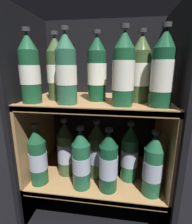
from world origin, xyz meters
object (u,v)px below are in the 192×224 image
bottle_upper_front_2 (123,71)px  bottle_lower_front_0 (38,157)px  bottle_upper_back_1 (97,70)px  bottle_lower_back_0 (66,150)px  bottle_upper_front_0 (30,71)px  bottle_upper_back_0 (56,70)px  bottle_upper_front_1 (66,71)px  bottle_lower_front_1 (81,160)px  bottle_lower_front_3 (153,166)px  bottle_lower_back_2 (129,154)px  bottle_lower_back_1 (98,152)px  bottle_lower_front_2 (108,163)px  bottle_upper_back_2 (140,71)px  bottle_upper_front_3 (163,72)px

bottle_upper_front_2 → bottle_lower_front_0: bottle_upper_front_2 is taller
bottle_upper_back_1 → bottle_lower_back_0: bottle_upper_back_1 is taller
bottle_upper_front_0 → bottle_lower_front_0: bearing=0.0°
bottle_upper_front_0 → bottle_upper_back_0: bearing=50.0°
bottle_upper_front_0 → bottle_upper_front_1: same height
bottle_upper_front_1 → bottle_lower_back_0: bearing=119.1°
bottle_lower_front_1 → bottle_upper_front_2: bearing=0.0°
bottle_lower_back_0 → bottle_lower_front_3: bearing=-12.6°
bottle_upper_front_2 → bottle_upper_back_1: bearing=140.5°
bottle_upper_front_2 → bottle_lower_back_2: bearing=64.0°
bottle_lower_front_0 → bottle_lower_back_1: bearing=19.0°
bottle_lower_front_0 → bottle_lower_front_2: bearing=0.0°
bottle_upper_front_0 → bottle_upper_back_1: same height
bottle_upper_back_1 → bottle_lower_front_0: 0.43m
bottle_upper_back_2 → bottle_lower_back_2: 0.35m
bottle_upper_front_0 → bottle_upper_back_1: bearing=19.1°
bottle_upper_front_3 → bottle_lower_back_2: bottle_upper_front_3 is taller
bottle_lower_front_1 → bottle_upper_front_3: bearing=0.0°
bottle_upper_front_0 → bottle_lower_back_0: bottle_upper_front_0 is taller
bottle_upper_back_0 → bottle_upper_back_1: 0.17m
bottle_upper_front_1 → bottle_lower_front_1: bottle_upper_front_1 is taller
bottle_lower_back_1 → bottle_upper_front_3: bearing=-20.1°
bottle_upper_front_0 → bottle_lower_front_1: bearing=0.0°
bottle_lower_back_1 → bottle_lower_back_2: same height
bottle_upper_back_0 → bottle_lower_back_2: 0.47m
bottle_upper_front_1 → bottle_upper_front_3: (0.33, 0.00, -0.00)m
bottle_upper_back_1 → bottle_upper_back_2: size_ratio=1.00×
bottle_upper_front_3 → bottle_upper_front_1: bearing=180.0°
bottle_lower_front_1 → bottle_lower_front_3: 0.28m
bottle_upper_front_0 → bottle_lower_back_2: bearing=12.3°
bottle_lower_back_0 → bottle_upper_front_1: bearing=-60.9°
bottle_upper_front_3 → bottle_upper_front_2: bearing=180.0°
bottle_lower_back_2 → bottle_upper_front_3: bearing=-43.6°
bottle_upper_front_1 → bottle_upper_front_2: same height
bottle_upper_back_1 → bottle_lower_front_2: 0.36m
bottle_upper_back_2 → bottle_lower_front_0: bottle_upper_back_2 is taller
bottle_upper_front_0 → bottle_lower_back_2: bottle_upper_front_0 is taller
bottle_upper_back_1 → bottle_upper_back_2: bearing=-0.0°
bottle_lower_front_1 → bottle_lower_front_3: (0.28, 0.00, -0.00)m
bottle_upper_front_0 → bottle_lower_front_3: (0.46, 0.00, -0.35)m
bottle_lower_front_0 → bottle_lower_back_0: 0.12m
bottle_lower_front_1 → bottle_lower_back_2: bearing=23.1°
bottle_upper_front_2 → bottle_lower_front_0: (-0.34, 0.00, -0.35)m
bottle_upper_back_0 → bottle_upper_back_2: same height
bottle_upper_front_3 → bottle_lower_front_0: 0.58m
bottle_upper_front_2 → bottle_upper_back_0: (-0.27, 0.08, 0.00)m
bottle_lower_back_1 → bottle_upper_front_0: bearing=-161.0°
bottle_lower_front_1 → bottle_upper_front_0: bearing=180.0°
bottle_upper_back_2 → bottle_lower_front_3: size_ratio=1.00×
bottle_lower_front_2 → bottle_lower_back_2: (0.08, 0.08, 0.00)m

